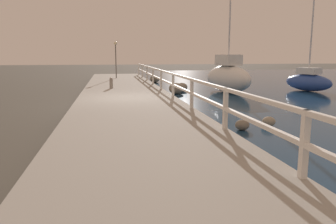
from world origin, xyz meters
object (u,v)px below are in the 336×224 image
at_px(mooring_bollard, 111,83).
at_px(sailboat_white, 228,77).
at_px(sailboat_blue, 308,80).
at_px(dock_lamp, 116,53).

bearing_deg(mooring_bollard, sailboat_white, -3.68).
relative_size(mooring_bollard, sailboat_white, 0.08).
bearing_deg(sailboat_blue, dock_lamp, 122.49).
distance_m(sailboat_white, sailboat_blue, 4.83).
xyz_separation_m(dock_lamp, sailboat_white, (5.96, -8.47, -1.39)).
bearing_deg(mooring_bollard, sailboat_blue, -3.07).
height_order(sailboat_white, sailboat_blue, sailboat_white).
bearing_deg(dock_lamp, mooring_bollard, -93.30).
bearing_deg(dock_lamp, sailboat_blue, -38.78).
height_order(mooring_bollard, sailboat_blue, sailboat_blue).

